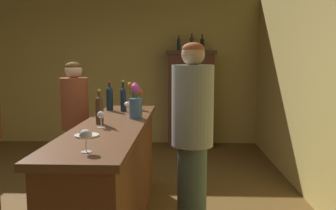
{
  "coord_description": "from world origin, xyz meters",
  "views": [
    {
      "loc": [
        1.29,
        -3.11,
        1.56
      ],
      "look_at": [
        1.17,
        -0.16,
        1.18
      ],
      "focal_mm": 37.05,
      "sensor_mm": 36.0,
      "label": 1
    }
  ],
  "objects_px": {
    "display_bottle_left": "(179,44)",
    "display_bottle_center": "(202,44)",
    "wine_bottle_riesling": "(110,97)",
    "display_cabinet": "(191,97)",
    "wine_bottle_rose": "(123,98)",
    "wine_bottle_malbec": "(99,109)",
    "wine_bottle_syrah": "(135,98)",
    "wine_glass_rear": "(128,104)",
    "wine_glass_front": "(86,136)",
    "cheese_plate": "(87,135)",
    "wine_glass_mid": "(101,116)",
    "bartender": "(192,136)",
    "patron_in_grey": "(75,122)",
    "bar_counter": "(113,178)",
    "display_bottle_midleft": "(192,43)",
    "flower_arrangement": "(136,102)"
  },
  "relations": [
    {
      "from": "display_bottle_center",
      "to": "wine_bottle_malbec",
      "type": "bearing_deg",
      "value": -108.1
    },
    {
      "from": "bar_counter",
      "to": "display_bottle_left",
      "type": "distance_m",
      "value": 3.58
    },
    {
      "from": "wine_bottle_syrah",
      "to": "wine_glass_rear",
      "type": "height_order",
      "value": "wine_bottle_syrah"
    },
    {
      "from": "bar_counter",
      "to": "bartender",
      "type": "bearing_deg",
      "value": -14.68
    },
    {
      "from": "bar_counter",
      "to": "wine_bottle_malbec",
      "type": "distance_m",
      "value": 0.65
    },
    {
      "from": "display_bottle_center",
      "to": "bartender",
      "type": "relative_size",
      "value": 0.17
    },
    {
      "from": "display_cabinet",
      "to": "cheese_plate",
      "type": "xyz_separation_m",
      "value": [
        -0.86,
        -3.79,
        0.11
      ]
    },
    {
      "from": "wine_bottle_riesling",
      "to": "cheese_plate",
      "type": "bearing_deg",
      "value": -85.51
    },
    {
      "from": "wine_glass_rear",
      "to": "display_bottle_center",
      "type": "bearing_deg",
      "value": 70.6
    },
    {
      "from": "bar_counter",
      "to": "cheese_plate",
      "type": "height_order",
      "value": "cheese_plate"
    },
    {
      "from": "display_cabinet",
      "to": "wine_glass_front",
      "type": "bearing_deg",
      "value": -99.97
    },
    {
      "from": "bartender",
      "to": "display_bottle_left",
      "type": "bearing_deg",
      "value": -94.62
    },
    {
      "from": "wine_glass_front",
      "to": "display_cabinet",
      "type": "bearing_deg",
      "value": 80.03
    },
    {
      "from": "cheese_plate",
      "to": "patron_in_grey",
      "type": "relative_size",
      "value": 0.12
    },
    {
      "from": "wine_bottle_riesling",
      "to": "display_bottle_left",
      "type": "relative_size",
      "value": 1.12
    },
    {
      "from": "display_cabinet",
      "to": "wine_glass_rear",
      "type": "bearing_deg",
      "value": -105.53
    },
    {
      "from": "wine_bottle_malbec",
      "to": "wine_glass_mid",
      "type": "relative_size",
      "value": 2.21
    },
    {
      "from": "bar_counter",
      "to": "wine_bottle_syrah",
      "type": "distance_m",
      "value": 1.13
    },
    {
      "from": "display_bottle_left",
      "to": "display_bottle_center",
      "type": "xyz_separation_m",
      "value": [
        0.42,
        -0.0,
        0.0
      ]
    },
    {
      "from": "flower_arrangement",
      "to": "wine_glass_rear",
      "type": "bearing_deg",
      "value": 110.49
    },
    {
      "from": "wine_bottle_malbec",
      "to": "display_bottle_center",
      "type": "distance_m",
      "value": 3.55
    },
    {
      "from": "cheese_plate",
      "to": "bartender",
      "type": "relative_size",
      "value": 0.11
    },
    {
      "from": "wine_bottle_malbec",
      "to": "display_bottle_center",
      "type": "height_order",
      "value": "display_bottle_center"
    },
    {
      "from": "bar_counter",
      "to": "wine_bottle_riesling",
      "type": "bearing_deg",
      "value": 103.11
    },
    {
      "from": "display_cabinet",
      "to": "display_bottle_center",
      "type": "height_order",
      "value": "display_bottle_center"
    },
    {
      "from": "wine_bottle_rose",
      "to": "wine_bottle_syrah",
      "type": "height_order",
      "value": "wine_bottle_rose"
    },
    {
      "from": "display_bottle_midleft",
      "to": "bartender",
      "type": "xyz_separation_m",
      "value": [
        -0.09,
        -3.45,
        -0.94
      ]
    },
    {
      "from": "wine_bottle_syrah",
      "to": "cheese_plate",
      "type": "relative_size",
      "value": 1.59
    },
    {
      "from": "display_bottle_center",
      "to": "cheese_plate",
      "type": "bearing_deg",
      "value": -105.62
    },
    {
      "from": "wine_bottle_malbec",
      "to": "wine_glass_front",
      "type": "relative_size",
      "value": 2.15
    },
    {
      "from": "wine_glass_mid",
      "to": "display_bottle_left",
      "type": "height_order",
      "value": "display_bottle_left"
    },
    {
      "from": "wine_bottle_syrah",
      "to": "wine_bottle_rose",
      "type": "bearing_deg",
      "value": -118.25
    },
    {
      "from": "display_cabinet",
      "to": "display_bottle_center",
      "type": "bearing_deg",
      "value": 0.0
    },
    {
      "from": "wine_bottle_riesling",
      "to": "bartender",
      "type": "xyz_separation_m",
      "value": [
        0.89,
        -1.0,
        -0.22
      ]
    },
    {
      "from": "wine_bottle_malbec",
      "to": "wine_bottle_riesling",
      "type": "bearing_deg",
      "value": 95.83
    },
    {
      "from": "display_cabinet",
      "to": "wine_bottle_malbec",
      "type": "xyz_separation_m",
      "value": [
        -0.88,
        -3.3,
        0.24
      ]
    },
    {
      "from": "cheese_plate",
      "to": "patron_in_grey",
      "type": "height_order",
      "value": "patron_in_grey"
    },
    {
      "from": "wine_bottle_riesling",
      "to": "display_bottle_left",
      "type": "height_order",
      "value": "display_bottle_left"
    },
    {
      "from": "wine_bottle_rose",
      "to": "wine_bottle_riesling",
      "type": "height_order",
      "value": "wine_bottle_rose"
    },
    {
      "from": "display_bottle_midleft",
      "to": "wine_bottle_riesling",
      "type": "bearing_deg",
      "value": -111.84
    },
    {
      "from": "wine_bottle_syrah",
      "to": "wine_glass_rear",
      "type": "relative_size",
      "value": 2.3
    },
    {
      "from": "wine_bottle_riesling",
      "to": "wine_glass_rear",
      "type": "distance_m",
      "value": 0.31
    },
    {
      "from": "display_cabinet",
      "to": "wine_bottle_syrah",
      "type": "distance_m",
      "value": 2.45
    },
    {
      "from": "wine_bottle_malbec",
      "to": "cheese_plate",
      "type": "height_order",
      "value": "wine_bottle_malbec"
    },
    {
      "from": "wine_glass_front",
      "to": "cheese_plate",
      "type": "relative_size",
      "value": 0.79
    },
    {
      "from": "wine_bottle_malbec",
      "to": "wine_glass_front",
      "type": "xyz_separation_m",
      "value": [
        0.14,
        -0.94,
        -0.03
      ]
    },
    {
      "from": "patron_in_grey",
      "to": "cheese_plate",
      "type": "bearing_deg",
      "value": -1.45
    },
    {
      "from": "display_cabinet",
      "to": "wine_glass_mid",
      "type": "xyz_separation_m",
      "value": [
        -0.84,
        -3.46,
        0.2
      ]
    },
    {
      "from": "wine_glass_mid",
      "to": "wine_glass_rear",
      "type": "relative_size",
      "value": 1.1
    },
    {
      "from": "wine_bottle_rose",
      "to": "display_bottle_midleft",
      "type": "height_order",
      "value": "display_bottle_midleft"
    }
  ]
}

